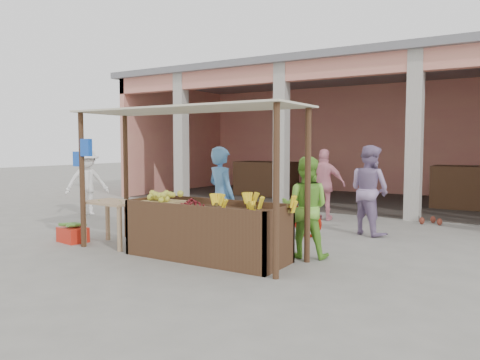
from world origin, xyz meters
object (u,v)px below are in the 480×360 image
Objects in this scene: side_table at (113,209)px; fruit_stall at (207,233)px; vendor_blue at (221,194)px; motorcycle at (282,213)px; red_crate at (73,235)px; vendor_green at (305,204)px.

fruit_stall is at bearing 6.21° from side_table.
fruit_stall is 2.54× the size of side_table.
side_table is 1.96m from vendor_blue.
side_table is at bearing 130.54° from motorcycle.
vendor_green is (4.13, 1.18, 0.71)m from red_crate.
vendor_green reaches higher than motorcycle.
red_crate is 0.28× the size of vendor_blue.
motorcycle is (3.03, 2.60, 0.30)m from red_crate.
side_table is at bearing 20.86° from red_crate.
side_table is (-1.98, -0.10, 0.26)m from fruit_stall.
vendor_blue is at bearing -12.34° from vendor_green.
side_table reaches higher than red_crate.
red_crate is (-0.87, -0.18, -0.52)m from side_table.
red_crate is 4.36m from vendor_green.
motorcycle is (0.45, 1.50, -0.50)m from vendor_blue.
vendor_blue is 1.65m from motorcycle.
vendor_green is (3.26, 1.00, 0.19)m from side_table.
vendor_blue reaches higher than vendor_green.
fruit_stall is 1.53× the size of vendor_green.
fruit_stall is 1.63m from vendor_green.
vendor_blue reaches higher than motorcycle.
vendor_green is (1.29, 0.89, 0.45)m from fruit_stall.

